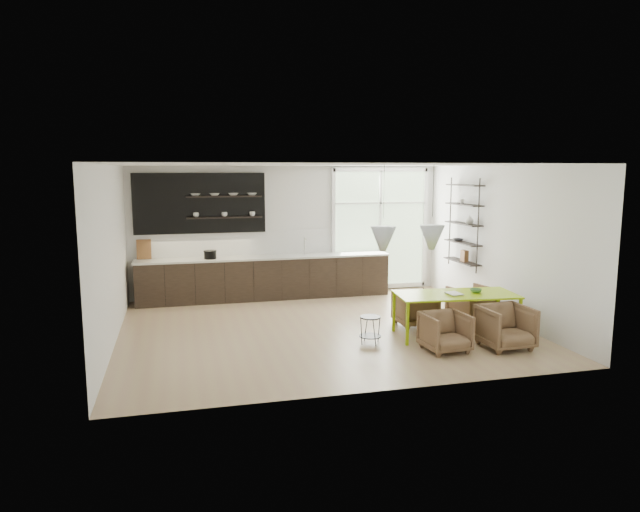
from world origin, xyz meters
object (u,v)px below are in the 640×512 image
at_px(dining_table, 456,296).
at_px(armchair_back_right, 472,304).
at_px(wire_stool, 370,326).
at_px(armchair_back_left, 415,308).
at_px(armchair_front_right, 505,327).
at_px(armchair_front_left, 445,332).

xyz_separation_m(dining_table, armchair_back_right, (0.75, 0.79, -0.35)).
bearing_deg(wire_stool, armchair_back_right, 20.48).
height_order(dining_table, armchair_back_right, dining_table).
bearing_deg(armchair_back_left, armchair_front_right, 118.33).
distance_m(armchair_back_left, armchair_front_left, 1.51).
distance_m(armchair_front_right, wire_stool, 2.14).
bearing_deg(dining_table, armchair_front_right, -54.80).
bearing_deg(armchair_back_right, armchair_front_left, 38.25).
height_order(armchair_front_left, armchair_front_right, armchair_front_right).
xyz_separation_m(armchair_back_right, wire_stool, (-2.30, -0.86, -0.04)).
distance_m(dining_table, armchair_front_left, 0.98).
xyz_separation_m(dining_table, armchair_back_left, (-0.40, 0.77, -0.37)).
xyz_separation_m(armchair_back_left, armchair_front_left, (-0.14, -1.50, -0.01)).
height_order(dining_table, armchair_front_left, dining_table).
bearing_deg(wire_stool, armchair_back_left, 36.21).
xyz_separation_m(armchair_back_right, armchair_front_left, (-1.29, -1.51, -0.03)).
relative_size(armchair_back_right, wire_stool, 1.61).
bearing_deg(armchair_front_left, armchair_back_left, 80.05).
height_order(armchair_front_left, wire_stool, armchair_front_left).
distance_m(armchair_back_left, armchair_front_right, 1.80).
height_order(dining_table, wire_stool, dining_table).
distance_m(armchair_back_right, armchair_front_right, 1.63).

